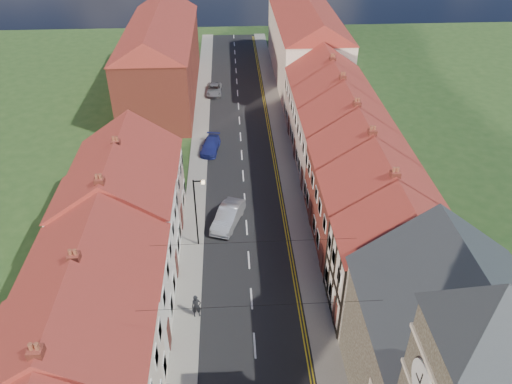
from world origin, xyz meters
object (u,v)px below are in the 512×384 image
at_px(church, 464,371).
at_px(lamppost, 197,209).
at_px(car_far, 210,146).
at_px(car_distant, 214,90).
at_px(pedestrian_left, 196,306).
at_px(car_mid, 228,216).

distance_m(church, lamppost, 21.38).
distance_m(car_far, car_distant, 14.92).
relative_size(car_far, pedestrian_left, 2.34).
bearing_deg(car_mid, pedestrian_left, -82.43).
bearing_deg(pedestrian_left, lamppost, 82.13).
bearing_deg(lamppost, car_far, 87.68).
bearing_deg(pedestrian_left, church, -44.08).
distance_m(car_mid, pedestrian_left, 10.29).
bearing_deg(church, car_mid, 119.35).
height_order(church, lamppost, church).
relative_size(car_mid, car_distant, 1.13).
relative_size(lamppost, pedestrian_left, 3.41).
xyz_separation_m(car_mid, pedestrian_left, (-2.20, -10.05, 0.23)).
height_order(church, pedestrian_left, church).
bearing_deg(lamppost, car_distant, 88.46).
bearing_deg(car_far, church, -59.35).
bearing_deg(car_mid, lamppost, -111.34).
distance_m(church, pedestrian_left, 16.74).
height_order(lamppost, car_mid, lamppost).
height_order(car_mid, car_distant, car_mid).
xyz_separation_m(car_mid, car_far, (-1.70, 12.44, -0.17)).
height_order(car_far, pedestrian_left, pedestrian_left).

